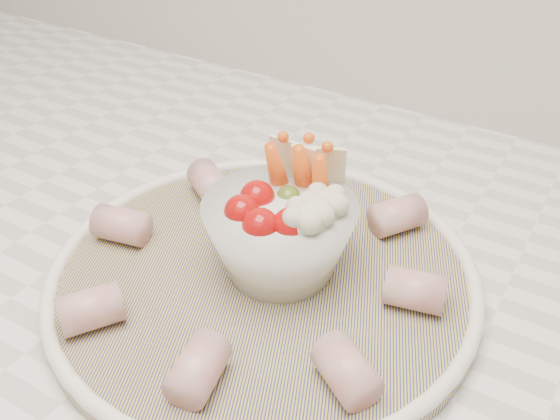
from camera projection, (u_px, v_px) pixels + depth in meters
The scene contains 3 objects.
serving_platter at pixel (263, 275), 0.51m from camera, with size 0.46×0.46×0.02m.
veggie_bowl at pixel (282, 231), 0.49m from camera, with size 0.12×0.12×0.10m.
cured_meat_rolls at pixel (262, 256), 0.50m from camera, with size 0.30×0.30×0.03m.
Camera 1 is at (0.04, 1.06, 1.27)m, focal length 40.00 mm.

